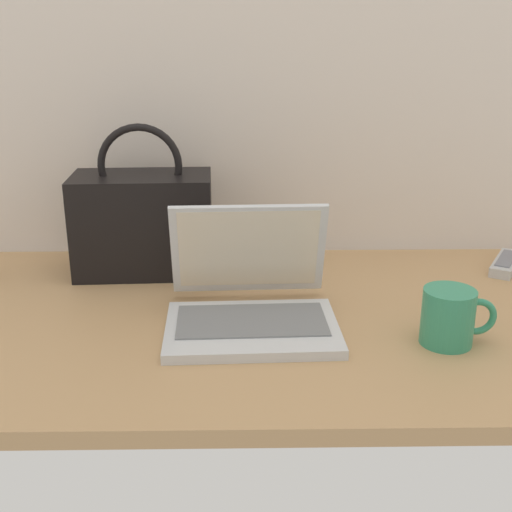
{
  "coord_description": "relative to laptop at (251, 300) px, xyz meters",
  "views": [
    {
      "loc": [
        -0.03,
        -1.16,
        0.56
      ],
      "look_at": [
        -0.01,
        0.0,
        0.15
      ],
      "focal_mm": 46.42,
      "sensor_mm": 36.0,
      "label": 1
    }
  ],
  "objects": [
    {
      "name": "handbag",
      "position": [
        -0.23,
        0.28,
        0.07
      ],
      "size": [
        0.31,
        0.17,
        0.33
      ],
      "color": "black",
      "rests_on": "desk"
    },
    {
      "name": "coffee_mug",
      "position": [
        0.34,
        -0.09,
        0.01
      ],
      "size": [
        0.13,
        0.09,
        0.1
      ],
      "color": "#338C66",
      "rests_on": "desk"
    },
    {
      "name": "remote_control_far",
      "position": [
        0.58,
        0.28,
        -0.03
      ],
      "size": [
        0.12,
        0.16,
        0.02
      ],
      "color": "#B7B7B7",
      "rests_on": "desk"
    },
    {
      "name": "desk",
      "position": [
        0.02,
        0.03,
        -0.06
      ],
      "size": [
        1.6,
        0.76,
        0.03
      ],
      "color": "tan",
      "rests_on": "ground"
    },
    {
      "name": "laptop",
      "position": [
        0.0,
        0.0,
        0.0
      ],
      "size": [
        0.32,
        0.3,
        0.21
      ],
      "color": "silver",
      "rests_on": "desk"
    }
  ]
}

